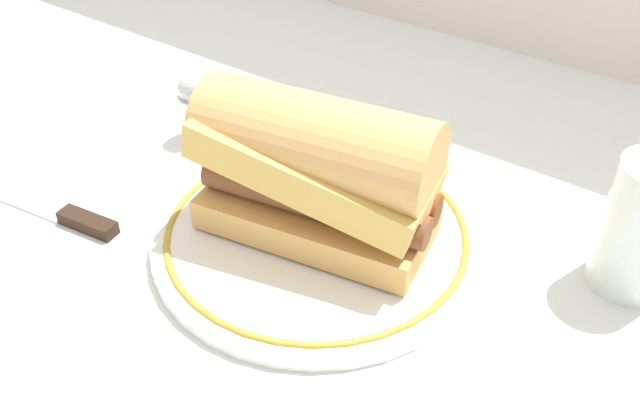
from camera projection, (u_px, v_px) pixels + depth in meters
name	position (u px, v px, depth m)	size (l,w,h in m)	color
ground_plane	(326.00, 232.00, 0.58)	(1.50, 1.50, 0.00)	silver
plate	(320.00, 236.00, 0.56)	(0.27, 0.27, 0.01)	white
sausage_sandwich	(320.00, 169.00, 0.52)	(0.20, 0.12, 0.12)	tan
salt_shaker	(196.00, 107.00, 0.67)	(0.03, 0.03, 0.07)	white
butter_knife	(54.00, 211.00, 0.59)	(0.16, 0.04, 0.01)	silver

